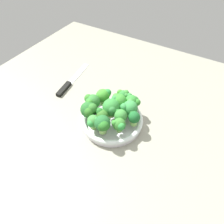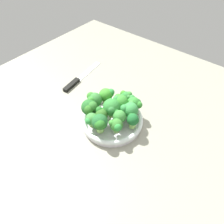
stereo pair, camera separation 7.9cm
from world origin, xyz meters
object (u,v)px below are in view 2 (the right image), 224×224
broccoli_floret_13 (133,120)px  broccoli_floret_5 (100,123)px  broccoli_floret_7 (94,100)px  broccoli_floret_8 (102,114)px  bowl (112,121)px  broccoli_floret_0 (91,119)px  broccoli_floret_9 (126,97)px  broccoli_floret_12 (120,102)px  broccoli_floret_1 (119,116)px  broccoli_floret_11 (116,126)px  knife (78,80)px  broccoli_floret_6 (107,95)px  broccoli_floret_10 (112,107)px  broccoli_floret_3 (134,104)px  broccoli_floret_2 (90,108)px  broccoli_floret_4 (130,110)px

broccoli_floret_13 → broccoli_floret_5: bearing=52.8°
broccoli_floret_7 → broccoli_floret_8: (-6.72, 3.20, -0.65)cm
bowl → broccoli_floret_0: broccoli_floret_0 is taller
broccoli_floret_9 → broccoli_floret_12: size_ratio=0.83×
broccoli_floret_1 → broccoli_floret_13: (-4.52, -1.83, -0.49)cm
broccoli_floret_11 → broccoli_floret_13: (-2.64, -5.87, -0.22)cm
broccoli_floret_11 → knife: size_ratio=0.22×
broccoli_floret_6 → knife: (22.30, -5.42, -6.74)cm
bowl → broccoli_floret_9: bearing=-86.7°
broccoli_floret_7 → broccoli_floret_9: bearing=-130.8°
broccoli_floret_5 → broccoli_floret_13: 11.73cm
broccoli_floret_9 → broccoli_floret_6: bearing=32.1°
broccoli_floret_10 → broccoli_floret_3: bearing=-120.2°
knife → broccoli_floret_3: bearing=176.1°
broccoli_floret_12 → broccoli_floret_5: bearing=95.0°
broccoli_floret_10 → broccoli_floret_13: bearing=-174.4°
broccoli_floret_5 → broccoli_floret_2: bearing=-25.2°
broccoli_floret_5 → broccoli_floret_0: bearing=-3.5°
broccoli_floret_5 → broccoli_floret_7: (9.69, -7.56, -0.33)cm
broccoli_floret_2 → broccoli_floret_12: (-7.07, -8.85, 0.62)cm
broccoli_floret_1 → broccoli_floret_13: size_ratio=1.09×
broccoli_floret_3 → broccoli_floret_5: 16.45cm
broccoli_floret_7 → broccoli_floret_13: size_ratio=1.20×
broccoli_floret_2 → broccoli_floret_7: (1.52, -3.72, 0.32)cm
broccoli_floret_10 → broccoli_floret_13: broccoli_floret_10 is taller
broccoli_floret_7 → broccoli_floret_9: 12.39cm
broccoli_floret_2 → broccoli_floret_7: size_ratio=1.02×
broccoli_floret_4 → broccoli_floret_11: (-0.70, 8.71, -0.41)cm
broccoli_floret_6 → broccoli_floret_10: (-6.06, 4.58, 0.58)cm
broccoli_floret_2 → broccoli_floret_5: size_ratio=0.96×
broccoli_floret_10 → broccoli_floret_11: (-6.19, 5.01, -0.94)cm
broccoli_floret_1 → bowl: bearing=-6.3°
broccoli_floret_5 → broccoli_floret_12: (1.11, -12.69, -0.03)cm
broccoli_floret_0 → broccoli_floret_13: (-11.54, -9.02, 0.11)cm
broccoli_floret_0 → broccoli_floret_5: broccoli_floret_5 is taller
broccoli_floret_8 → broccoli_floret_13: broccoli_floret_8 is taller
broccoli_floret_3 → broccoli_floret_11: bearing=97.5°
broccoli_floret_3 → broccoli_floret_9: 4.42cm
broccoli_floret_8 → broccoli_floret_12: bearing=-102.7°
broccoli_floret_2 → broccoli_floret_9: (-6.57, -13.08, -0.28)cm
broccoli_floret_4 → broccoli_floret_8: bearing=49.3°
bowl → broccoli_floret_9: (0.52, -9.04, 5.27)cm
broccoli_floret_0 → broccoli_floret_8: bearing=-110.3°
broccoli_floret_0 → broccoli_floret_4: broccoli_floret_4 is taller
broccoli_floret_11 → broccoli_floret_13: size_ratio=1.01×
broccoli_floret_2 → broccoli_floret_7: 4.03cm
broccoli_floret_3 → broccoli_floret_5: (2.74, 16.17, 1.19)cm
broccoli_floret_9 → broccoli_floret_11: bearing=114.1°
broccoli_floret_7 → broccoli_floret_9: (-8.09, -9.36, -0.60)cm
knife → broccoli_floret_9: bearing=176.9°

